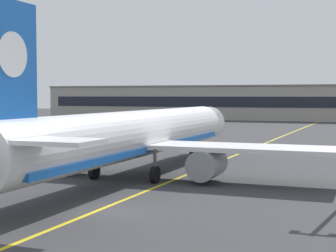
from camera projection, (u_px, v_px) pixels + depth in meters
The scene contains 6 objects.
ground_plane at pixel (113, 211), 30.37m from camera, with size 400.00×400.00×0.00m, color #353538.
taxiway_centreline at pixel (234, 156), 58.43m from camera, with size 0.30×180.00×0.01m, color yellow.
airliner_foreground at pixel (134, 136), 42.52m from camera, with size 32.07×41.45×11.65m.
service_car_third at pixel (60, 143), 65.67m from camera, with size 4.56×3.12×1.79m.
safety_cone_by_nose_gear at pixel (204, 153), 58.42m from camera, with size 0.44×0.44×0.55m.
terminal_building at pixel (287, 103), 140.98m from camera, with size 138.70×12.40×9.34m.
Camera 1 is at (13.47, -27.04, 6.64)m, focal length 56.85 mm.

